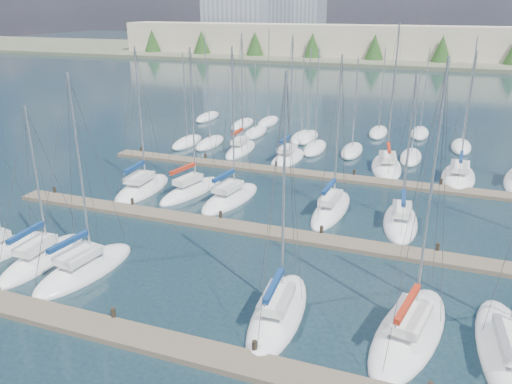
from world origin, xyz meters
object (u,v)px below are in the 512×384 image
(sailboat_l, at_px, (400,222))
(sailboat_i, at_px, (191,190))
(sailboat_o, at_px, (288,158))
(sailboat_c, at_px, (85,269))
(sailboat_d, at_px, (278,313))
(sailboat_n, at_px, (241,150))
(sailboat_e, at_px, (409,331))
(sailboat_q, at_px, (458,177))
(sailboat_j, at_px, (230,198))
(sailboat_f, at_px, (509,355))
(sailboat_p, at_px, (386,167))
(sailboat_b, at_px, (42,259))
(sailboat_h, at_px, (142,188))
(sailboat_k, at_px, (331,209))

(sailboat_l, xyz_separation_m, sailboat_i, (-18.29, 0.56, 0.01))
(sailboat_o, bearing_deg, sailboat_c, -95.85)
(sailboat_o, bearing_deg, sailboat_d, -69.63)
(sailboat_n, height_order, sailboat_e, sailboat_e)
(sailboat_q, height_order, sailboat_j, sailboat_j)
(sailboat_f, height_order, sailboat_d, sailboat_f)
(sailboat_n, relative_size, sailboat_e, 0.94)
(sailboat_p, bearing_deg, sailboat_d, -103.27)
(sailboat_b, bearing_deg, sailboat_e, -1.18)
(sailboat_h, xyz_separation_m, sailboat_n, (3.66, 14.99, 0.02))
(sailboat_k, bearing_deg, sailboat_d, -85.64)
(sailboat_j, relative_size, sailboat_i, 1.02)
(sailboat_e, height_order, sailboat_d, sailboat_e)
(sailboat_f, distance_m, sailboat_d, 11.46)
(sailboat_n, distance_m, sailboat_i, 13.98)
(sailboat_b, bearing_deg, sailboat_l, 31.65)
(sailboat_c, relative_size, sailboat_n, 0.95)
(sailboat_f, bearing_deg, sailboat_q, 89.35)
(sailboat_o, height_order, sailboat_j, sailboat_o)
(sailboat_q, height_order, sailboat_n, sailboat_n)
(sailboat_h, height_order, sailboat_i, sailboat_h)
(sailboat_d, bearing_deg, sailboat_n, 112.11)
(sailboat_c, relative_size, sailboat_p, 0.87)
(sailboat_l, distance_m, sailboat_b, 25.96)
(sailboat_f, bearing_deg, sailboat_o, 120.32)
(sailboat_l, relative_size, sailboat_b, 1.10)
(sailboat_e, bearing_deg, sailboat_f, 8.56)
(sailboat_d, bearing_deg, sailboat_i, 127.24)
(sailboat_e, distance_m, sailboat_d, 6.86)
(sailboat_c, relative_size, sailboat_j, 0.97)
(sailboat_h, height_order, sailboat_j, sailboat_j)
(sailboat_h, xyz_separation_m, sailboat_o, (9.73, 13.61, 0.02))
(sailboat_c, distance_m, sailboat_o, 28.07)
(sailboat_o, bearing_deg, sailboat_n, 171.87)
(sailboat_k, bearing_deg, sailboat_l, -3.24)
(sailboat_l, bearing_deg, sailboat_k, 169.31)
(sailboat_p, bearing_deg, sailboat_e, -89.45)
(sailboat_e, height_order, sailboat_j, sailboat_e)
(sailboat_q, bearing_deg, sailboat_h, -151.17)
(sailboat_k, height_order, sailboat_i, sailboat_i)
(sailboat_b, height_order, sailboat_h, sailboat_h)
(sailboat_h, xyz_separation_m, sailboat_i, (4.44, 1.03, 0.02))
(sailboat_c, height_order, sailboat_f, sailboat_f)
(sailboat_f, relative_size, sailboat_n, 1.01)
(sailboat_p, bearing_deg, sailboat_n, 169.29)
(sailboat_c, relative_size, sailboat_e, 0.90)
(sailboat_d, bearing_deg, sailboat_q, 67.83)
(sailboat_o, relative_size, sailboat_n, 1.00)
(sailboat_c, xyz_separation_m, sailboat_j, (3.87, 14.53, 0.00))
(sailboat_q, distance_m, sailboat_k, 15.78)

